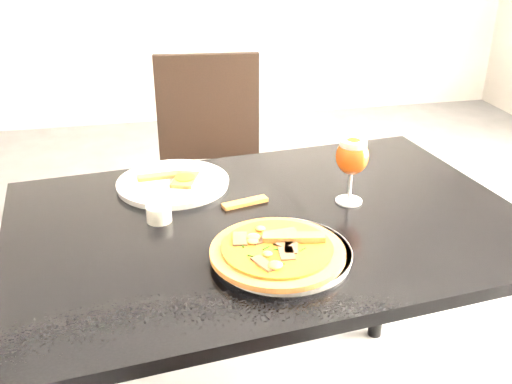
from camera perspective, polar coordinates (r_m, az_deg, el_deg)
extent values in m
cube|color=black|center=(1.35, 1.28, -3.16)|extent=(1.28, 0.92, 0.03)
cylinder|color=black|center=(1.79, -19.57, -11.12)|extent=(0.05, 0.05, 0.72)
cylinder|color=black|center=(2.01, 12.65, -5.74)|extent=(0.05, 0.05, 0.72)
cube|color=black|center=(2.21, -4.39, 0.61)|extent=(0.47, 0.47, 0.04)
cylinder|color=black|center=(2.17, -8.56, -7.26)|extent=(0.04, 0.04, 0.44)
cylinder|color=black|center=(2.18, 0.59, -6.77)|extent=(0.04, 0.04, 0.44)
cylinder|color=black|center=(2.47, -8.40, -2.93)|extent=(0.04, 0.04, 0.44)
cylinder|color=black|center=(2.48, -0.40, -2.53)|extent=(0.04, 0.04, 0.44)
cube|color=black|center=(2.30, -4.82, 8.40)|extent=(0.41, 0.07, 0.43)
cylinder|color=silver|center=(1.20, 2.66, -6.15)|extent=(0.34, 0.34, 0.02)
cylinder|color=#A55E27|center=(1.18, 2.16, -5.98)|extent=(0.28, 0.28, 0.01)
cylinder|color=#C95610|center=(1.17, 2.17, -5.60)|extent=(0.23, 0.23, 0.01)
cube|color=#4D2921|center=(1.18, 3.59, -5.23)|extent=(0.06, 0.03, 0.00)
cube|color=#4D2921|center=(1.21, 3.16, -4.30)|extent=(0.06, 0.06, 0.00)
cube|color=#4D2921|center=(1.22, 0.69, -3.87)|extent=(0.04, 0.06, 0.00)
cube|color=#4D2921|center=(1.17, 0.74, -5.22)|extent=(0.06, 0.05, 0.00)
cube|color=#4D2921|center=(1.14, 0.23, -6.18)|extent=(0.06, 0.05, 0.00)
cube|color=#4D2921|center=(1.11, 2.24, -7.25)|extent=(0.04, 0.06, 0.00)
cube|color=#4D2921|center=(1.15, 3.35, -5.87)|extent=(0.06, 0.06, 0.00)
ellipsoid|color=#E7C74B|center=(1.18, 2.89, -4.96)|extent=(0.03, 0.03, 0.01)
ellipsoid|color=#E7C74B|center=(1.22, 0.81, -3.74)|extent=(0.03, 0.03, 0.01)
ellipsoid|color=#E7C74B|center=(1.17, 1.19, -5.33)|extent=(0.03, 0.03, 0.01)
ellipsoid|color=#E7C74B|center=(1.11, 1.45, -7.09)|extent=(0.03, 0.03, 0.01)
ellipsoid|color=#E7C74B|center=(1.16, 3.03, -5.55)|extent=(0.03, 0.03, 0.01)
cube|color=#194F0E|center=(1.18, 2.26, -5.07)|extent=(0.01, 0.02, 0.00)
cube|color=#194F0E|center=(1.20, 1.01, -4.49)|extent=(0.01, 0.02, 0.00)
cube|color=#194F0E|center=(1.19, -1.28, -4.83)|extent=(0.02, 0.01, 0.00)
cube|color=#194F0E|center=(1.16, 0.80, -5.71)|extent=(0.02, 0.01, 0.00)
cube|color=#194F0E|center=(1.12, 0.76, -6.81)|extent=(0.01, 0.02, 0.00)
cube|color=#194F0E|center=(1.16, 2.33, -5.81)|extent=(0.00, 0.02, 0.00)
cube|color=#194F0E|center=(1.15, 3.96, -6.16)|extent=(0.01, 0.02, 0.00)
cube|color=#194F0E|center=(1.17, 5.83, -5.39)|extent=(0.02, 0.01, 0.00)
cube|color=#194F0E|center=(1.19, 3.23, -4.95)|extent=(0.02, 0.01, 0.00)
cube|color=#A55E27|center=(1.18, 4.31, -5.03)|extent=(0.13, 0.05, 0.01)
cylinder|color=silver|center=(1.52, -8.28, 0.90)|extent=(0.39, 0.39, 0.02)
cube|color=#A55E27|center=(1.54, -9.68, 1.57)|extent=(0.11, 0.04, 0.01)
cube|color=#A55E27|center=(1.51, -7.10, 1.23)|extent=(0.09, 0.11, 0.01)
cylinder|color=#C95610|center=(1.50, -7.11, 1.45)|extent=(0.05, 0.05, 0.00)
cube|color=#A55E27|center=(1.41, -1.11, -1.06)|extent=(0.12, 0.06, 0.01)
cylinder|color=silver|center=(1.34, -9.68, -2.13)|extent=(0.06, 0.06, 0.04)
cylinder|color=gold|center=(1.34, -9.72, -1.61)|extent=(0.05, 0.05, 0.01)
cylinder|color=silver|center=(1.44, 9.26, -0.88)|extent=(0.07, 0.07, 0.00)
cylinder|color=silver|center=(1.42, 9.37, 0.50)|extent=(0.01, 0.01, 0.07)
ellipsoid|color=#8D350D|center=(1.39, 9.61, 3.54)|extent=(0.08, 0.08, 0.09)
cylinder|color=white|center=(1.38, 9.71, 4.87)|extent=(0.06, 0.06, 0.02)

